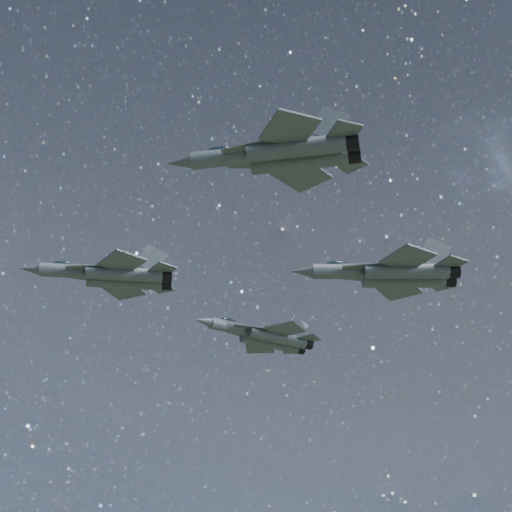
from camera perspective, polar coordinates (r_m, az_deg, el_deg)
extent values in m
cylinder|color=#394248|center=(85.11, -12.05, -0.99)|extent=(6.58, 1.83, 1.37)
cone|color=#394248|center=(85.65, -14.85, -0.83)|extent=(2.19, 1.38, 1.23)
ellipsoid|color=#1B2632|center=(85.53, -12.70, -0.56)|extent=(2.15, 1.07, 0.68)
cube|color=#394248|center=(84.74, -8.98, -1.20)|extent=(7.27, 1.83, 1.14)
cylinder|color=#394248|center=(83.76, -8.77, -1.18)|extent=(7.45, 1.89, 1.37)
cylinder|color=#394248|center=(85.33, -8.76, -1.71)|extent=(7.45, 1.89, 1.37)
cylinder|color=black|center=(83.67, -6.02, -1.34)|extent=(1.23, 1.34, 1.26)
cylinder|color=black|center=(85.24, -6.05, -1.87)|extent=(1.23, 1.34, 1.26)
cube|color=#394248|center=(83.86, -11.03, -0.75)|extent=(4.66, 2.12, 0.11)
cube|color=#394248|center=(85.97, -10.96, -1.48)|extent=(4.65, 1.51, 0.11)
cube|color=#394248|center=(81.98, -8.91, -0.40)|extent=(4.71, 4.90, 0.18)
cube|color=#394248|center=(87.31, -8.84, -2.22)|extent=(4.92, 5.02, 0.18)
cube|color=#394248|center=(82.74, -6.23, -0.86)|extent=(2.77, 2.86, 0.13)
cube|color=#394248|center=(86.35, -6.29, -2.09)|extent=(2.90, 2.95, 0.13)
cube|color=#394248|center=(84.26, -6.97, -0.20)|extent=(3.04, 0.60, 3.12)
cube|color=#394248|center=(86.20, -6.99, -0.88)|extent=(3.06, 0.45, 3.12)
cylinder|color=#394248|center=(96.23, -1.32, -4.84)|extent=(6.47, 3.23, 1.34)
cone|color=#394248|center=(94.57, -3.55, -4.35)|extent=(2.33, 1.78, 1.20)
ellipsoid|color=#1B2632|center=(96.06, -1.87, -4.37)|extent=(2.23, 1.49, 0.66)
cube|color=#394248|center=(98.18, 1.00, -5.37)|extent=(7.11, 3.39, 1.12)
cylinder|color=#394248|center=(97.51, 1.43, -5.44)|extent=(7.29, 3.49, 1.34)
cylinder|color=#394248|center=(98.88, 0.93, -5.78)|extent=(7.29, 3.49, 1.34)
cylinder|color=black|center=(99.41, 3.41, -5.86)|extent=(1.44, 1.52, 1.24)
cylinder|color=black|center=(100.76, 2.89, -6.19)|extent=(1.44, 1.52, 1.24)
cube|color=#394248|center=(95.92, -0.18, -4.83)|extent=(4.55, 1.47, 0.10)
cube|color=#394248|center=(97.80, -0.83, -5.31)|extent=(4.37, 2.99, 0.10)
cube|color=#394248|center=(95.86, 1.96, -4.90)|extent=(4.93, 4.88, 0.17)
cube|color=#394248|center=(100.53, 0.25, -6.07)|extent=(4.07, 4.38, 0.17)
cube|color=#394248|center=(98.43, 3.58, -5.51)|extent=(2.92, 2.91, 0.13)
cube|color=#394248|center=(101.54, 2.39, -6.27)|extent=(2.39, 2.52, 0.13)
cube|color=#394248|center=(99.16, 2.73, -4.79)|extent=(2.95, 0.82, 3.06)
cube|color=#394248|center=(100.85, 2.10, -5.22)|extent=(2.81, 1.27, 3.06)
cylinder|color=#394248|center=(70.16, -1.49, 6.64)|extent=(7.04, 3.92, 1.47)
cone|color=#394248|center=(71.09, -5.09, 6.24)|extent=(2.59, 2.06, 1.32)
ellipsoid|color=#1B2632|center=(70.78, -2.39, 7.01)|extent=(2.45, 1.74, 0.73)
cube|color=#394248|center=(69.45, 2.50, 7.03)|extent=(7.73, 4.15, 1.23)
cylinder|color=#394248|center=(68.40, 2.71, 7.22)|extent=(7.92, 4.27, 1.47)
cylinder|color=#394248|center=(69.93, 2.93, 6.33)|extent=(7.92, 4.27, 1.47)
cylinder|color=black|center=(68.10, 6.36, 7.57)|extent=(1.64, 1.71, 1.36)
cylinder|color=black|center=(69.64, 6.50, 6.67)|extent=(1.64, 1.71, 1.36)
cube|color=#394248|center=(68.80, -0.32, 7.31)|extent=(4.70, 3.51, 0.11)
cube|color=#394248|center=(70.85, 0.07, 6.13)|extent=(5.02, 1.91, 0.11)
cube|color=#394248|center=(66.72, 2.27, 8.45)|extent=(4.27, 4.65, 0.19)
cube|color=#394248|center=(71.92, 3.03, 5.43)|extent=(5.40, 5.30, 0.19)
cube|color=#394248|center=(67.23, 5.94, 8.28)|extent=(2.50, 2.66, 0.14)
cube|color=#394248|center=(70.77, 6.26, 6.21)|extent=(3.20, 3.17, 0.14)
cube|color=#394248|center=(69.05, 4.93, 8.76)|extent=(3.01, 1.58, 3.36)
cube|color=#394248|center=(70.94, 5.13, 7.63)|extent=(3.19, 1.09, 3.36)
cylinder|color=#394248|center=(93.55, 6.24, -1.02)|extent=(8.16, 3.19, 1.68)
cone|color=#394248|center=(93.14, 3.07, -1.03)|extent=(2.83, 1.98, 1.51)
ellipsoid|color=#1B2632|center=(93.80, 5.43, -0.59)|extent=(2.74, 1.61, 0.83)
cube|color=#394248|center=(94.29, 9.64, -1.04)|extent=(8.99, 3.29, 1.40)
cylinder|color=#394248|center=(93.20, 10.02, -1.00)|extent=(9.21, 3.39, 1.68)
cylinder|color=#394248|center=(95.09, 9.82, -1.60)|extent=(9.21, 3.39, 1.68)
cylinder|color=black|center=(94.18, 12.99, -0.99)|extent=(1.67, 1.79, 1.55)
cylinder|color=black|center=(96.05, 12.74, -1.58)|extent=(1.67, 1.79, 1.55)
cube|color=#394248|center=(92.44, 7.53, -0.68)|extent=(5.64, 3.21, 0.13)
cube|color=#394248|center=(95.01, 7.33, -1.49)|extent=(5.61, 1.20, 0.13)
cube|color=#394248|center=(91.01, 10.12, -0.13)|extent=(5.48, 5.79, 0.22)
cube|color=#394248|center=(97.44, 9.46, -2.17)|extent=(6.16, 6.19, 0.22)
cube|color=#394248|center=(92.97, 12.89, -0.47)|extent=(3.22, 3.35, 0.16)
cube|color=#394248|center=(97.28, 12.32, -1.84)|extent=(3.64, 3.66, 0.16)
cube|color=#394248|center=(94.49, 11.81, 0.19)|extent=(3.65, 1.18, 3.84)
cube|color=#394248|center=(96.82, 11.52, -0.57)|extent=(3.75, 0.67, 3.84)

